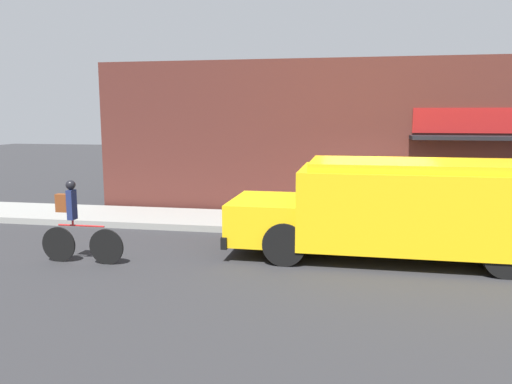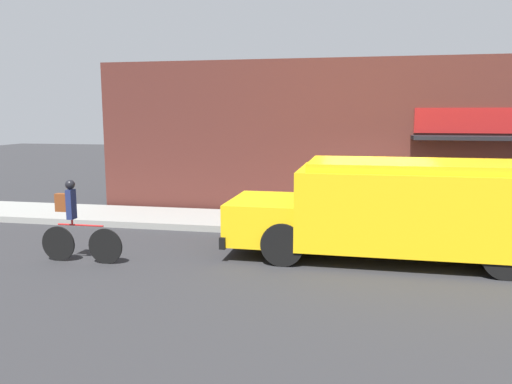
{
  "view_description": "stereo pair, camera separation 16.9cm",
  "coord_description": "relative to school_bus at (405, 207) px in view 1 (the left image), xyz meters",
  "views": [
    {
      "loc": [
        -0.68,
        -11.9,
        2.93
      ],
      "look_at": [
        -2.83,
        -0.2,
        1.1
      ],
      "focal_mm": 35.0,
      "sensor_mm": 36.0,
      "label": 1
    },
    {
      "loc": [
        -0.51,
        -11.87,
        2.93
      ],
      "look_at": [
        -2.83,
        -0.2,
        1.1
      ],
      "focal_mm": 35.0,
      "sensor_mm": 36.0,
      "label": 2
    }
  ],
  "objects": [
    {
      "name": "ground_plane",
      "position": [
        -0.52,
        1.47,
        -1.07
      ],
      "size": [
        70.0,
        70.0,
        0.0
      ],
      "primitive_type": "plane",
      "color": "#2B2B2D"
    },
    {
      "name": "sidewalk",
      "position": [
        -0.52,
        2.58,
        -0.99
      ],
      "size": [
        28.0,
        2.21,
        0.17
      ],
      "color": "gray",
      "rests_on": "ground_plane"
    },
    {
      "name": "storefront",
      "position": [
        -0.45,
        3.92,
        1.19
      ],
      "size": [
        16.26,
        0.95,
        4.51
      ],
      "color": "#4C231E",
      "rests_on": "ground_plane"
    },
    {
      "name": "school_bus",
      "position": [
        0.0,
        0.0,
        0.0
      ],
      "size": [
        6.6,
        2.78,
        2.02
      ],
      "rotation": [
        0.0,
        0.0,
        -0.01
      ],
      "color": "yellow",
      "rests_on": "ground_plane"
    },
    {
      "name": "cyclist",
      "position": [
        -6.48,
        -1.53,
        -0.3
      ],
      "size": [
        1.75,
        0.2,
        1.67
      ],
      "rotation": [
        0.0,
        0.0,
        0.0
      ],
      "color": "black",
      "rests_on": "ground_plane"
    },
    {
      "name": "trash_bin",
      "position": [
        0.04,
        3.33,
        -0.5
      ],
      "size": [
        0.47,
        0.47,
        0.82
      ],
      "color": "#2D5138",
      "rests_on": "sidewalk"
    }
  ]
}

